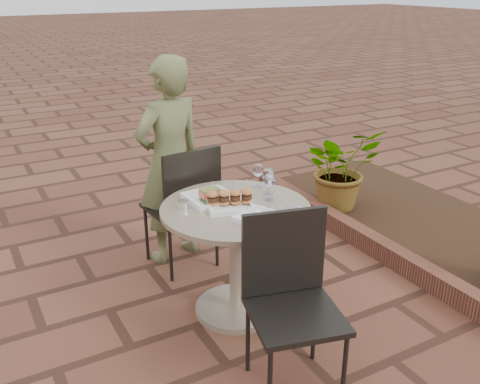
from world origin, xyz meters
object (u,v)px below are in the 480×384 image
plate_salmon (210,197)px  chair_near (290,288)px  cafe_table (236,244)px  plate_tuna (260,218)px  plate_sliders (230,201)px  chair_far (186,199)px  diner (170,162)px

plate_salmon → chair_near: bearing=-87.7°
cafe_table → plate_tuna: bearing=-82.1°
cafe_table → plate_sliders: plate_sliders is taller
chair_far → plate_salmon: chair_far is taller
chair_far → diner: bearing=-91.0°
chair_near → cafe_table: bearing=99.6°
plate_salmon → plate_tuna: bearing=-73.1°
chair_near → plate_tuna: size_ratio=3.11×
plate_salmon → chair_far: bearing=84.5°
chair_far → diner: size_ratio=0.61×
cafe_table → diner: (-0.06, 0.88, 0.28)m
plate_sliders → plate_tuna: (0.06, -0.24, -0.03)m
chair_far → chair_near: bearing=83.7°
chair_far → plate_sliders: chair_far is taller
plate_salmon → plate_sliders: (0.06, -0.15, 0.02)m
cafe_table → plate_sliders: (-0.03, 0.02, 0.29)m
chair_near → diner: bearing=104.4°
chair_near → plate_tuna: (0.09, 0.44, 0.19)m
plate_tuna → plate_sliders: bearing=104.2°
diner → plate_salmon: bearing=75.3°
plate_sliders → plate_tuna: 0.25m
chair_far → chair_near: same height
plate_salmon → plate_sliders: 0.16m
chair_near → plate_sliders: size_ratio=2.78×
cafe_table → plate_tuna: plate_tuna is taller
chair_far → chair_near: size_ratio=1.00×
plate_tuna → cafe_table: bearing=97.9°
cafe_table → chair_far: bearing=93.5°
diner → plate_salmon: (-0.03, -0.71, -0.01)m
chair_near → plate_salmon: size_ratio=3.29×
chair_far → cafe_table: bearing=87.8°
cafe_table → plate_salmon: bearing=117.8°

